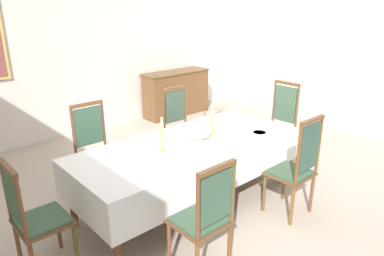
{
  "coord_description": "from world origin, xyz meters",
  "views": [
    {
      "loc": [
        -2.42,
        -2.83,
        2.22
      ],
      "look_at": [
        0.02,
        -0.11,
        0.92
      ],
      "focal_mm": 33.31,
      "sensor_mm": 36.0,
      "label": 1
    }
  ],
  "objects_px": {
    "chair_south_a": "(205,216)",
    "chair_head_west": "(34,216)",
    "spoon_secondary": "(264,132)",
    "candlestick_west": "(162,138)",
    "candlestick_east": "(212,123)",
    "bowl_near_right": "(259,133)",
    "chair_head_east": "(279,123)",
    "chair_south_b": "(296,166)",
    "spoon_primary": "(128,142)",
    "dining_table": "(189,148)",
    "soup_tureen": "(197,130)",
    "bowl_far_left": "(216,151)",
    "chair_north_a": "(95,148)",
    "sideboard": "(176,93)",
    "bowl_near_left": "(138,138)",
    "chair_north_b": "(181,125)"
  },
  "relations": [
    {
      "from": "bowl_far_left",
      "to": "chair_head_west",
      "type": "bearing_deg",
      "value": 166.81
    },
    {
      "from": "chair_south_a",
      "to": "chair_head_west",
      "type": "distance_m",
      "value": 1.41
    },
    {
      "from": "chair_north_a",
      "to": "bowl_far_left",
      "type": "bearing_deg",
      "value": 116.45
    },
    {
      "from": "chair_north_a",
      "to": "chair_head_west",
      "type": "relative_size",
      "value": 1.05
    },
    {
      "from": "chair_south_b",
      "to": "soup_tureen",
      "type": "relative_size",
      "value": 3.8
    },
    {
      "from": "chair_north_a",
      "to": "chair_north_b",
      "type": "distance_m",
      "value": 1.34
    },
    {
      "from": "soup_tureen",
      "to": "candlestick_east",
      "type": "relative_size",
      "value": 0.84
    },
    {
      "from": "chair_head_east",
      "to": "candlestick_east",
      "type": "distance_m",
      "value": 1.39
    },
    {
      "from": "bowl_near_right",
      "to": "spoon_secondary",
      "type": "height_order",
      "value": "bowl_near_right"
    },
    {
      "from": "candlestick_east",
      "to": "bowl_near_right",
      "type": "bearing_deg",
      "value": -42.65
    },
    {
      "from": "soup_tureen",
      "to": "spoon_secondary",
      "type": "distance_m",
      "value": 0.84
    },
    {
      "from": "chair_head_east",
      "to": "spoon_primary",
      "type": "xyz_separation_m",
      "value": [
        -2.22,
        0.46,
        0.17
      ]
    },
    {
      "from": "candlestick_west",
      "to": "candlestick_east",
      "type": "distance_m",
      "value": 0.73
    },
    {
      "from": "chair_south_a",
      "to": "candlestick_west",
      "type": "bearing_deg",
      "value": 72.77
    },
    {
      "from": "chair_north_b",
      "to": "chair_north_a",
      "type": "bearing_deg",
      "value": -0.04
    },
    {
      "from": "candlestick_east",
      "to": "chair_south_a",
      "type": "bearing_deg",
      "value": -137.27
    },
    {
      "from": "chair_head_west",
      "to": "candlestick_west",
      "type": "distance_m",
      "value": 1.39
    },
    {
      "from": "chair_north_a",
      "to": "bowl_far_left",
      "type": "relative_size",
      "value": 7.12
    },
    {
      "from": "chair_north_a",
      "to": "spoon_primary",
      "type": "height_order",
      "value": "chair_north_a"
    },
    {
      "from": "bowl_near_left",
      "to": "spoon_secondary",
      "type": "relative_size",
      "value": 0.97
    },
    {
      "from": "bowl_near_left",
      "to": "spoon_secondary",
      "type": "bearing_deg",
      "value": -31.76
    },
    {
      "from": "chair_north_a",
      "to": "chair_south_a",
      "type": "bearing_deg",
      "value": 90.0
    },
    {
      "from": "chair_south_b",
      "to": "soup_tureen",
      "type": "xyz_separation_m",
      "value": [
        -0.55,
        0.95,
        0.29
      ]
    },
    {
      "from": "chair_head_east",
      "to": "soup_tureen",
      "type": "relative_size",
      "value": 3.9
    },
    {
      "from": "chair_south_b",
      "to": "sideboard",
      "type": "bearing_deg",
      "value": 69.16
    },
    {
      "from": "chair_head_east",
      "to": "spoon_secondary",
      "type": "height_order",
      "value": "chair_head_east"
    },
    {
      "from": "candlestick_west",
      "to": "chair_south_b",
      "type": "bearing_deg",
      "value": -42.29
    },
    {
      "from": "spoon_secondary",
      "to": "candlestick_west",
      "type": "bearing_deg",
      "value": 149.61
    },
    {
      "from": "candlestick_west",
      "to": "bowl_near_right",
      "type": "bearing_deg",
      "value": -18.26
    },
    {
      "from": "chair_north_b",
      "to": "sideboard",
      "type": "bearing_deg",
      "value": -127.76
    },
    {
      "from": "chair_head_west",
      "to": "candlestick_west",
      "type": "bearing_deg",
      "value": 90.0
    },
    {
      "from": "bowl_near_right",
      "to": "spoon_primary",
      "type": "height_order",
      "value": "bowl_near_right"
    },
    {
      "from": "chair_head_east",
      "to": "bowl_near_right",
      "type": "height_order",
      "value": "chair_head_east"
    },
    {
      "from": "chair_north_a",
      "to": "bowl_near_left",
      "type": "distance_m",
      "value": 0.62
    },
    {
      "from": "sideboard",
      "to": "candlestick_east",
      "type": "bearing_deg",
      "value": 58.03
    },
    {
      "from": "chair_north_b",
      "to": "candlestick_west",
      "type": "relative_size",
      "value": 2.96
    },
    {
      "from": "chair_head_west",
      "to": "soup_tureen",
      "type": "height_order",
      "value": "chair_head_west"
    },
    {
      "from": "spoon_primary",
      "to": "spoon_secondary",
      "type": "distance_m",
      "value": 1.6
    },
    {
      "from": "chair_head_east",
      "to": "sideboard",
      "type": "bearing_deg",
      "value": -7.87
    },
    {
      "from": "candlestick_east",
      "to": "bowl_near_left",
      "type": "height_order",
      "value": "candlestick_east"
    },
    {
      "from": "bowl_far_left",
      "to": "sideboard",
      "type": "relative_size",
      "value": 0.11
    },
    {
      "from": "chair_south_a",
      "to": "chair_head_west",
      "type": "bearing_deg",
      "value": 138.05
    },
    {
      "from": "candlestick_east",
      "to": "candlestick_west",
      "type": "bearing_deg",
      "value": 180.0
    },
    {
      "from": "candlestick_east",
      "to": "bowl_far_left",
      "type": "bearing_deg",
      "value": -130.86
    },
    {
      "from": "dining_table",
      "to": "soup_tureen",
      "type": "bearing_deg",
      "value": 0.0
    },
    {
      "from": "chair_south_b",
      "to": "sideboard",
      "type": "height_order",
      "value": "chair_south_b"
    },
    {
      "from": "chair_south_b",
      "to": "spoon_primary",
      "type": "xyz_separation_m",
      "value": [
        -1.18,
        1.41,
        0.18
      ]
    },
    {
      "from": "candlestick_west",
      "to": "candlestick_east",
      "type": "bearing_deg",
      "value": -0.0
    },
    {
      "from": "chair_head_west",
      "to": "bowl_near_left",
      "type": "relative_size",
      "value": 6.2
    },
    {
      "from": "chair_north_b",
      "to": "chair_head_east",
      "type": "distance_m",
      "value": 1.41
    }
  ]
}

